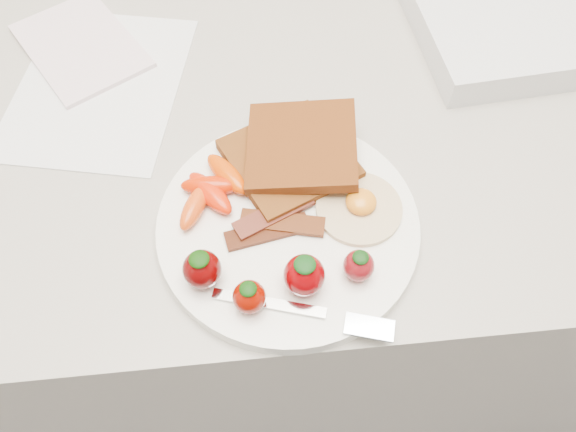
{
  "coord_description": "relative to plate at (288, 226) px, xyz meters",
  "views": [
    {
      "loc": [
        -0.05,
        1.24,
        1.41
      ],
      "look_at": [
        -0.02,
        1.53,
        0.93
      ],
      "focal_mm": 35.0,
      "sensor_mm": 36.0,
      "label": 1
    }
  ],
  "objects": [
    {
      "name": "fried_egg",
      "position": [
        0.07,
        0.01,
        0.01
      ],
      "size": [
        0.1,
        0.1,
        0.02
      ],
      "color": "beige",
      "rests_on": "plate"
    },
    {
      "name": "strawberries",
      "position": [
        -0.02,
        -0.07,
        0.03
      ],
      "size": [
        0.18,
        0.06,
        0.05
      ],
      "color": "#490102",
      "rests_on": "plate"
    },
    {
      "name": "counter",
      "position": [
        0.02,
        0.17,
        -0.46
      ],
      "size": [
        2.0,
        0.6,
        0.9
      ],
      "primitive_type": "cube",
      "color": "gray",
      "rests_on": "ground"
    },
    {
      "name": "appliance",
      "position": [
        0.36,
        0.29,
        0.01
      ],
      "size": [
        0.35,
        0.29,
        0.04
      ],
      "primitive_type": "cube",
      "rotation": [
        0.0,
        0.0,
        0.08
      ],
      "color": "silver",
      "rests_on": "counter"
    },
    {
      "name": "plate",
      "position": [
        0.0,
        0.0,
        0.0
      ],
      "size": [
        0.27,
        0.27,
        0.02
      ],
      "primitive_type": "cylinder",
      "color": "white",
      "rests_on": "counter"
    },
    {
      "name": "paper_sheet",
      "position": [
        -0.21,
        0.23,
        -0.01
      ],
      "size": [
        0.25,
        0.3,
        0.0
      ],
      "primitive_type": "cube",
      "rotation": [
        0.0,
        0.0,
        -0.22
      ],
      "color": "silver",
      "rests_on": "counter"
    },
    {
      "name": "bacon_strips",
      "position": [
        -0.01,
        -0.0,
        0.01
      ],
      "size": [
        0.1,
        0.06,
        0.01
      ],
      "color": "black",
      "rests_on": "plate"
    },
    {
      "name": "notepad",
      "position": [
        -0.24,
        0.3,
        -0.0
      ],
      "size": [
        0.2,
        0.22,
        0.01
      ],
      "primitive_type": "cube",
      "rotation": [
        0.0,
        0.0,
        0.54
      ],
      "color": "silver",
      "rests_on": "paper_sheet"
    },
    {
      "name": "fork",
      "position": [
        0.01,
        -0.1,
        0.01
      ],
      "size": [
        0.17,
        0.07,
        0.0
      ],
      "color": "silver",
      "rests_on": "plate"
    },
    {
      "name": "baby_carrots",
      "position": [
        -0.08,
        0.04,
        0.02
      ],
      "size": [
        0.08,
        0.1,
        0.02
      ],
      "color": "#C52000",
      "rests_on": "plate"
    },
    {
      "name": "toast_lower",
      "position": [
        0.01,
        0.07,
        0.02
      ],
      "size": [
        0.16,
        0.16,
        0.01
      ],
      "primitive_type": "cube",
      "rotation": [
        0.0,
        0.0,
        0.43
      ],
      "color": "#3D2108",
      "rests_on": "plate"
    },
    {
      "name": "toast_upper",
      "position": [
        0.02,
        0.08,
        0.03
      ],
      "size": [
        0.13,
        0.13,
        0.03
      ],
      "primitive_type": "cube",
      "rotation": [
        0.0,
        -0.1,
        -0.12
      ],
      "color": "#351D07",
      "rests_on": "toast_lower"
    }
  ]
}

